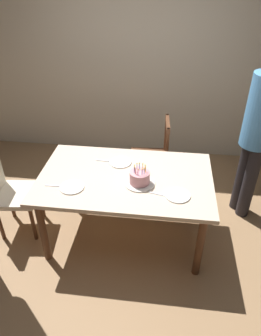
# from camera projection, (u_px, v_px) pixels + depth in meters

# --- Properties ---
(ground) EXTENTS (6.40, 6.40, 0.00)m
(ground) POSITION_uv_depth(u_px,v_px,m) (126.00, 234.00, 3.36)
(ground) COLOR #93704C
(back_wall) EXTENTS (6.40, 0.10, 2.60)m
(back_wall) POSITION_uv_depth(u_px,v_px,m) (144.00, 63.00, 4.16)
(back_wall) COLOR beige
(back_wall) RESTS_ON ground
(dining_table) EXTENTS (1.63, 1.02, 0.75)m
(dining_table) POSITION_uv_depth(u_px,v_px,m) (125.00, 184.00, 2.99)
(dining_table) COLOR beige
(dining_table) RESTS_ON ground
(birthday_cake) EXTENTS (0.28, 0.28, 0.19)m
(birthday_cake) POSITION_uv_depth(u_px,v_px,m) (140.00, 178.00, 2.82)
(birthday_cake) COLOR silver
(birthday_cake) RESTS_ON dining_table
(plate_near_celebrant) EXTENTS (0.22, 0.22, 0.01)m
(plate_near_celebrant) POSITION_uv_depth(u_px,v_px,m) (72.00, 187.00, 2.79)
(plate_near_celebrant) COLOR white
(plate_near_celebrant) RESTS_ON dining_table
(plate_far_side) EXTENTS (0.22, 0.22, 0.01)m
(plate_far_side) POSITION_uv_depth(u_px,v_px,m) (120.00, 162.00, 3.13)
(plate_far_side) COLOR white
(plate_far_side) RESTS_ON dining_table
(plate_near_guest) EXTENTS (0.22, 0.22, 0.01)m
(plate_near_guest) POSITION_uv_depth(u_px,v_px,m) (178.00, 195.00, 2.70)
(plate_near_guest) COLOR white
(plate_near_guest) RESTS_ON dining_table
(fork_near_celebrant) EXTENTS (0.18, 0.02, 0.01)m
(fork_near_celebrant) POSITION_uv_depth(u_px,v_px,m) (55.00, 186.00, 2.82)
(fork_near_celebrant) COLOR silver
(fork_near_celebrant) RESTS_ON dining_table
(fork_far_side) EXTENTS (0.18, 0.03, 0.01)m
(fork_far_side) POSITION_uv_depth(u_px,v_px,m) (105.00, 161.00, 3.16)
(fork_far_side) COLOR silver
(fork_far_side) RESTS_ON dining_table
(fork_near_guest) EXTENTS (0.18, 0.06, 0.01)m
(fork_near_guest) POSITION_uv_depth(u_px,v_px,m) (159.00, 194.00, 2.71)
(fork_near_guest) COLOR silver
(fork_near_guest) RESTS_ON dining_table
(chair_spindle_back) EXTENTS (0.47, 0.47, 0.95)m
(chair_spindle_back) POSITION_uv_depth(u_px,v_px,m) (151.00, 158.00, 3.77)
(chair_spindle_back) COLOR #56331E
(chair_spindle_back) RESTS_ON ground
(chair_upholstered) EXTENTS (0.49, 0.49, 0.95)m
(chair_upholstered) POSITION_uv_depth(u_px,v_px,m) (7.00, 188.00, 3.15)
(chair_upholstered) COLOR beige
(chair_upholstered) RESTS_ON ground
(person_guest) EXTENTS (0.32, 0.32, 1.80)m
(person_guest) POSITION_uv_depth(u_px,v_px,m) (258.00, 130.00, 3.11)
(person_guest) COLOR #262328
(person_guest) RESTS_ON ground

